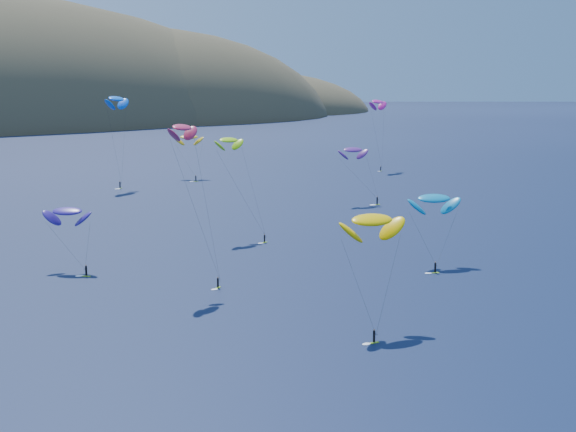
% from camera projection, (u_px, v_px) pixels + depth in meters
% --- Properties ---
extents(kitesurfer_2, '(10.81, 9.84, 16.67)m').
position_uv_depth(kitesurfer_2, '(372.00, 220.00, 105.66)').
color(kitesurfer_2, '#88C716').
rests_on(kitesurfer_2, ground).
extents(kitesurfer_3, '(7.48, 13.73, 21.71)m').
position_uv_depth(kitesurfer_3, '(229.00, 140.00, 164.16)').
color(kitesurfer_3, '#88C716').
rests_on(kitesurfer_3, ground).
extents(kitesurfer_4, '(11.41, 10.72, 28.94)m').
position_uv_depth(kitesurfer_4, '(116.00, 99.00, 235.90)').
color(kitesurfer_4, '#88C716').
rests_on(kitesurfer_4, ground).
extents(kitesurfer_5, '(11.50, 10.58, 14.02)m').
position_uv_depth(kitesurfer_5, '(434.00, 198.00, 141.28)').
color(kitesurfer_5, '#88C716').
rests_on(kitesurfer_5, ground).
extents(kitesurfer_6, '(8.76, 9.57, 16.12)m').
position_uv_depth(kitesurfer_6, '(353.00, 150.00, 207.15)').
color(kitesurfer_6, '#88C716').
rests_on(kitesurfer_6, ground).
extents(kitesurfer_8, '(10.75, 10.18, 26.40)m').
position_uv_depth(kitesurfer_8, '(378.00, 102.00, 280.16)').
color(kitesurfer_8, '#88C716').
rests_on(kitesurfer_8, ground).
extents(kitesurfer_9, '(7.58, 10.09, 26.76)m').
position_uv_depth(kitesurfer_9, '(182.00, 128.00, 125.01)').
color(kitesurfer_9, '#88C716').
rests_on(kitesurfer_9, ground).
extents(kitesurfer_10, '(8.54, 12.61, 12.20)m').
position_uv_depth(kitesurfer_10, '(67.00, 211.00, 137.05)').
color(kitesurfer_10, '#88C716').
rests_on(kitesurfer_10, ground).
extents(kitesurfer_11, '(9.77, 15.02, 15.63)m').
position_uv_depth(kitesurfer_11, '(189.00, 137.00, 258.76)').
color(kitesurfer_11, '#88C716').
rests_on(kitesurfer_11, ground).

